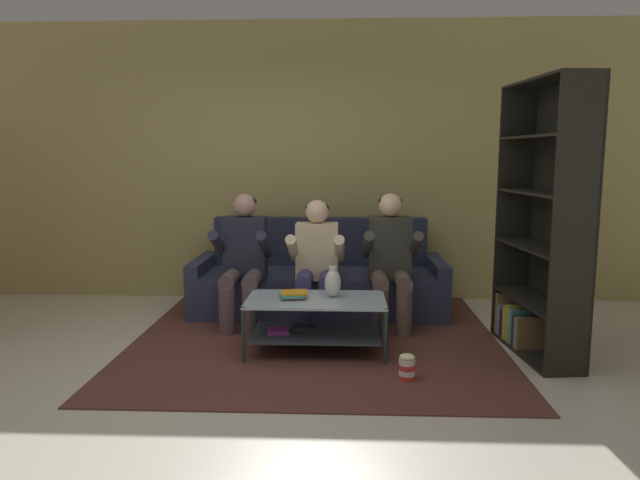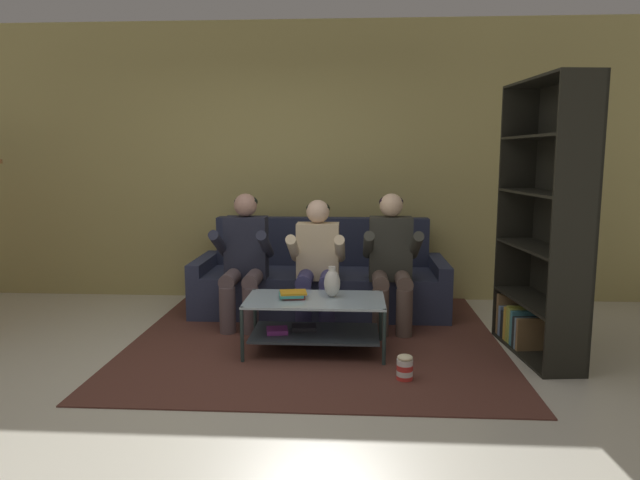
% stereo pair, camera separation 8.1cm
% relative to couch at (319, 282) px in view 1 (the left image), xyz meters
% --- Properties ---
extents(ground, '(16.80, 16.80, 0.00)m').
position_rel_couch_xyz_m(ground, '(-0.35, -1.88, -0.29)').
color(ground, beige).
extents(back_partition, '(8.40, 0.12, 2.90)m').
position_rel_couch_xyz_m(back_partition, '(-0.35, 0.58, 1.16)').
color(back_partition, tan).
rests_on(back_partition, ground).
extents(couch, '(2.43, 0.87, 0.90)m').
position_rel_couch_xyz_m(couch, '(0.00, 0.00, 0.00)').
color(couch, '#2E344F').
rests_on(couch, ground).
extents(person_seated_left, '(0.50, 0.58, 1.19)m').
position_rel_couch_xyz_m(person_seated_left, '(-0.66, -0.52, 0.35)').
color(person_seated_left, '#5B4A4C').
rests_on(person_seated_left, ground).
extents(person_seated_middle, '(0.50, 0.58, 1.13)m').
position_rel_couch_xyz_m(person_seated_middle, '(0.00, -0.53, 0.33)').
color(person_seated_middle, '#3B3A69').
rests_on(person_seated_middle, ground).
extents(person_seated_right, '(0.50, 0.58, 1.19)m').
position_rel_couch_xyz_m(person_seated_right, '(0.66, -0.52, 0.35)').
color(person_seated_right, brown).
rests_on(person_seated_right, ground).
extents(coffee_table, '(1.07, 0.59, 0.43)m').
position_rel_couch_xyz_m(coffee_table, '(0.01, -1.21, -0.01)').
color(coffee_table, '#A9C0CB').
rests_on(coffee_table, ground).
extents(area_rug, '(3.00, 3.15, 0.01)m').
position_rel_couch_xyz_m(area_rug, '(0.01, -0.74, -0.29)').
color(area_rug, brown).
rests_on(area_rug, ground).
extents(vase, '(0.13, 0.13, 0.24)m').
position_rel_couch_xyz_m(vase, '(0.16, -1.15, 0.25)').
color(vase, silver).
rests_on(vase, coffee_table).
extents(book_stack, '(0.24, 0.20, 0.05)m').
position_rel_couch_xyz_m(book_stack, '(-0.15, -1.21, 0.17)').
color(book_stack, '#CA3837').
rests_on(book_stack, coffee_table).
extents(bookshelf, '(0.43, 1.05, 2.08)m').
position_rel_couch_xyz_m(bookshelf, '(1.77, -1.11, 0.57)').
color(bookshelf, black).
rests_on(bookshelf, ground).
extents(popcorn_tub, '(0.11, 0.11, 0.18)m').
position_rel_couch_xyz_m(popcorn_tub, '(0.68, -1.76, -0.20)').
color(popcorn_tub, red).
rests_on(popcorn_tub, ground).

